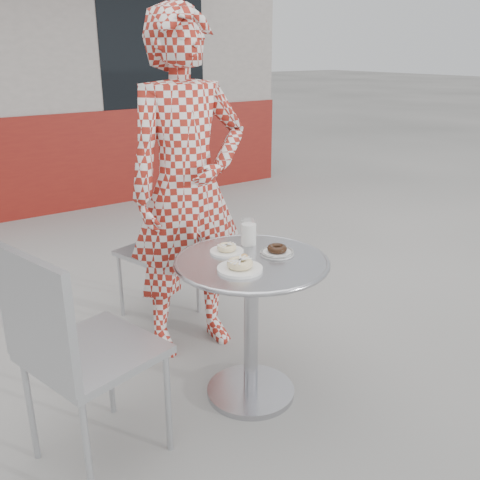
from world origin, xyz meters
TOP-DOWN VIEW (x-y plane):
  - ground at (0.00, 0.00)m, footprint 60.00×60.00m
  - bistro_table at (0.02, -0.04)m, footprint 0.71×0.71m
  - chair_far at (0.06, 0.97)m, footprint 0.49×0.49m
  - chair_left at (-0.74, -0.02)m, footprint 0.56×0.56m
  - seated_person at (0.05, 0.56)m, footprint 0.70×0.49m
  - plate_far at (-0.02, 0.10)m, footprint 0.16×0.16m
  - plate_near at (-0.09, -0.10)m, footprint 0.20×0.20m
  - plate_checker at (0.16, -0.04)m, footprint 0.16×0.16m
  - milk_cup at (0.13, 0.13)m, footprint 0.08×0.08m

SIDE VIEW (x-z plane):
  - ground at x=0.00m, z-range 0.00..0.00m
  - chair_far at x=0.06m, z-range -0.16..0.68m
  - chair_left at x=-0.74m, z-range -0.18..0.77m
  - bistro_table at x=0.02m, z-range 0.18..0.90m
  - plate_checker at x=0.16m, z-range 0.71..0.75m
  - plate_far at x=-0.02m, z-range 0.71..0.75m
  - plate_near at x=-0.09m, z-range 0.71..0.76m
  - milk_cup at x=0.13m, z-range 0.71..0.83m
  - seated_person at x=0.05m, z-range 0.00..1.83m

